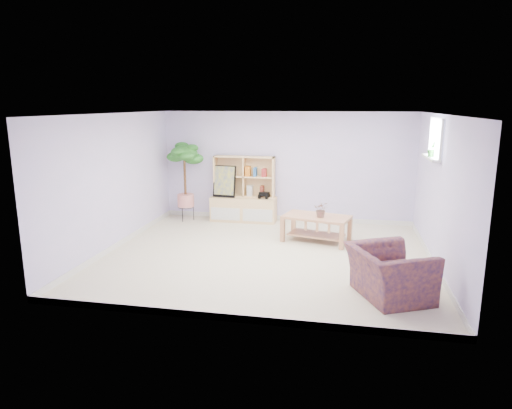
% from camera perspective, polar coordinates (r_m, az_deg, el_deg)
% --- Properties ---
extents(floor, '(5.50, 5.00, 0.01)m').
position_cam_1_polar(floor, '(7.92, 1.30, -6.38)').
color(floor, beige).
rests_on(floor, ground).
extents(ceiling, '(5.50, 5.00, 0.01)m').
position_cam_1_polar(ceiling, '(7.50, 1.39, 11.26)').
color(ceiling, white).
rests_on(ceiling, walls).
extents(walls, '(5.51, 5.01, 2.40)m').
position_cam_1_polar(walls, '(7.62, 1.34, 2.20)').
color(walls, silver).
rests_on(walls, floor).
extents(baseboard, '(5.50, 5.00, 0.10)m').
position_cam_1_polar(baseboard, '(7.90, 1.30, -6.03)').
color(baseboard, silver).
rests_on(baseboard, floor).
extents(window, '(0.10, 0.98, 0.68)m').
position_cam_1_polar(window, '(8.14, 21.61, 7.68)').
color(window, '#BFDAF7').
rests_on(window, walls).
extents(window_sill, '(0.14, 1.00, 0.04)m').
position_cam_1_polar(window_sill, '(8.16, 21.02, 5.47)').
color(window_sill, silver).
rests_on(window_sill, walls).
extents(storage_unit, '(1.44, 0.49, 1.44)m').
position_cam_1_polar(storage_unit, '(10.04, -1.58, 1.93)').
color(storage_unit, '#DFAA68').
rests_on(storage_unit, floor).
extents(poster, '(0.52, 0.16, 0.70)m').
position_cam_1_polar(poster, '(10.05, -3.96, 2.90)').
color(poster, yellow).
rests_on(poster, storage_unit).
extents(toy_truck, '(0.33, 0.25, 0.16)m').
position_cam_1_polar(toy_truck, '(9.92, 1.02, 1.21)').
color(toy_truck, black).
rests_on(toy_truck, storage_unit).
extents(coffee_table, '(1.34, 0.94, 0.50)m').
position_cam_1_polar(coffee_table, '(8.71, 7.55, -3.00)').
color(coffee_table, '#A87C54').
rests_on(coffee_table, floor).
extents(table_plant, '(0.28, 0.24, 0.30)m').
position_cam_1_polar(table_plant, '(8.52, 8.17, -0.62)').
color(table_plant, '#186A18').
rests_on(table_plant, coffee_table).
extents(floor_tree, '(0.82, 0.82, 1.74)m').
position_cam_1_polar(floor_tree, '(10.18, -8.85, 2.79)').
color(floor_tree, '#1B6C1C').
rests_on(floor_tree, floor).
extents(armchair, '(1.27, 1.33, 0.77)m').
position_cam_1_polar(armchair, '(6.42, 16.36, -7.82)').
color(armchair, '#121340').
rests_on(armchair, floor).
extents(sill_plant, '(0.18, 0.16, 0.26)m').
position_cam_1_polar(sill_plant, '(8.12, 21.14, 6.49)').
color(sill_plant, '#1B6C1C').
rests_on(sill_plant, window_sill).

